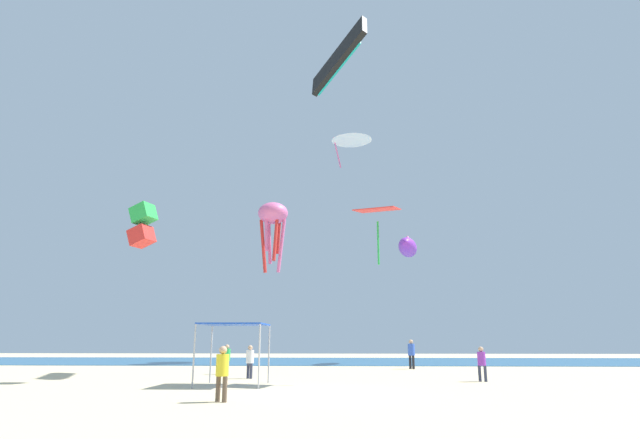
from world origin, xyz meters
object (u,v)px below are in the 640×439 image
(kite_octopus_pink, at_px, (273,217))
(person_leftmost, at_px, (250,359))
(person_central, at_px, (482,361))
(canopy_tent, at_px, (235,327))
(kite_parafoil_black, at_px, (338,59))
(person_near_tent, at_px, (222,369))
(kite_inflatable_purple, at_px, (408,247))
(kite_diamond_red, at_px, (377,213))
(person_rightmost, at_px, (227,357))
(person_far_shore, at_px, (411,352))
(kite_box_green, at_px, (143,225))
(kite_delta_white, at_px, (352,137))

(kite_octopus_pink, bearing_deg, person_leftmost, 37.80)
(person_central, bearing_deg, canopy_tent, 53.18)
(person_central, height_order, kite_parafoil_black, kite_parafoil_black)
(canopy_tent, relative_size, person_near_tent, 1.64)
(kite_inflatable_purple, distance_m, kite_diamond_red, 20.03)
(kite_diamond_red, bearing_deg, person_central, 34.19)
(canopy_tent, distance_m, person_rightmost, 7.67)
(person_leftmost, distance_m, kite_octopus_pink, 19.88)
(person_far_shore, bearing_deg, kite_octopus_pink, -153.83)
(person_leftmost, relative_size, person_rightmost, 0.99)
(person_near_tent, relative_size, kite_inflatable_purple, 0.31)
(kite_box_green, bearing_deg, person_leftmost, -52.45)
(canopy_tent, relative_size, person_central, 1.77)
(person_leftmost, relative_size, person_central, 1.03)
(canopy_tent, height_order, kite_box_green, kite_box_green)
(canopy_tent, bearing_deg, person_far_shore, 54.52)
(kite_parafoil_black, bearing_deg, kite_delta_white, -42.33)
(person_central, xyz_separation_m, kite_diamond_red, (-4.76, -1.42, 6.83))
(person_leftmost, distance_m, person_far_shore, 12.91)
(person_rightmost, height_order, kite_parafoil_black, kite_parafoil_black)
(canopy_tent, distance_m, person_far_shore, 16.00)
(kite_diamond_red, bearing_deg, kite_inflatable_purple, 96.10)
(canopy_tent, height_order, person_near_tent, canopy_tent)
(person_leftmost, height_order, kite_delta_white, kite_delta_white)
(person_near_tent, bearing_deg, kite_inflatable_purple, -74.92)
(kite_diamond_red, bearing_deg, kite_box_green, -166.08)
(kite_parafoil_black, distance_m, kite_inflatable_purple, 17.09)
(person_far_shore, relative_size, kite_inflatable_purple, 0.35)
(canopy_tent, bearing_deg, person_leftmost, 90.15)
(person_leftmost, height_order, person_rightmost, person_rightmost)
(person_leftmost, distance_m, person_rightmost, 3.80)
(kite_inflatable_purple, bearing_deg, kite_delta_white, -119.85)
(person_leftmost, bearing_deg, kite_inflatable_purple, 106.52)
(person_near_tent, xyz_separation_m, kite_delta_white, (4.90, 30.58, 20.63))
(canopy_tent, height_order, person_central, canopy_tent)
(person_far_shore, bearing_deg, person_rightmost, -92.29)
(kite_octopus_pink, bearing_deg, person_near_tent, 38.04)
(person_near_tent, bearing_deg, kite_parafoil_black, -69.08)
(person_far_shore, xyz_separation_m, kite_parafoil_black, (-4.69, -3.75, 19.76))
(person_leftmost, distance_m, kite_box_green, 8.58)
(person_central, bearing_deg, kite_delta_white, -36.49)
(person_rightmost, distance_m, kite_inflatable_purple, 20.17)
(person_rightmost, xyz_separation_m, kite_inflatable_purple, (12.27, 13.45, 8.68))
(person_central, distance_m, kite_inflatable_purple, 20.13)
(person_central, xyz_separation_m, person_far_shore, (-1.87, 10.38, 0.20))
(person_leftmost, distance_m, kite_parafoil_black, 21.11)
(person_near_tent, height_order, kite_diamond_red, kite_diamond_red)
(person_near_tent, bearing_deg, kite_delta_white, -64.31)
(kite_diamond_red, bearing_deg, kite_octopus_pink, 129.53)
(person_far_shore, bearing_deg, kite_box_green, -82.01)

